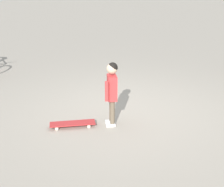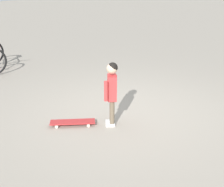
% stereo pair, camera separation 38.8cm
% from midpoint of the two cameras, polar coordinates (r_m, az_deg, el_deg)
% --- Properties ---
extents(ground_plane, '(50.00, 50.00, 0.00)m').
position_cam_midpoint_polar(ground_plane, '(5.85, 0.27, -3.22)').
color(ground_plane, '#9E9384').
extents(child_person, '(0.28, 0.37, 1.06)m').
position_cam_midpoint_polar(child_person, '(5.11, -2.19, 1.09)').
color(child_person, brown).
rests_on(child_person, ground).
extents(skateboard, '(0.57, 0.71, 0.07)m').
position_cam_midpoint_polar(skateboard, '(5.32, -9.07, -5.30)').
color(skateboard, '#B22D2D').
rests_on(skateboard, ground).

